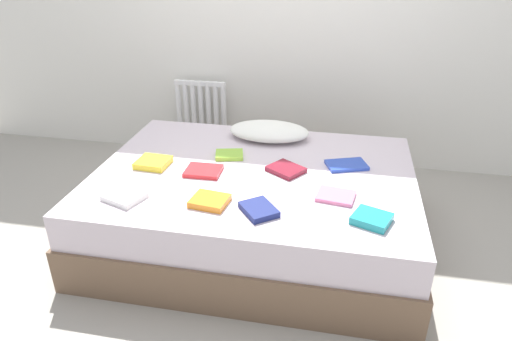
% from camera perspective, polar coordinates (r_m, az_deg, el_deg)
% --- Properties ---
extents(ground_plane, '(8.00, 8.00, 0.00)m').
position_cam_1_polar(ground_plane, '(3.12, -0.18, -8.30)').
color(ground_plane, '#9E998E').
extents(bed, '(2.00, 1.50, 0.50)m').
position_cam_1_polar(bed, '(2.99, -0.19, -4.42)').
color(bed, brown).
rests_on(bed, ground).
extents(radiator, '(0.46, 0.04, 0.58)m').
position_cam_1_polar(radiator, '(4.14, -6.79, 7.10)').
color(radiator, white).
rests_on(radiator, ground).
extents(pillow, '(0.58, 0.35, 0.11)m').
position_cam_1_polar(pillow, '(3.32, 1.59, 4.90)').
color(pillow, white).
rests_on(pillow, bed).
extents(textbook_orange, '(0.21, 0.19, 0.04)m').
position_cam_1_polar(textbook_orange, '(2.52, -5.76, -3.78)').
color(textbook_orange, orange).
rests_on(textbook_orange, bed).
extents(textbook_pink, '(0.23, 0.19, 0.02)m').
position_cam_1_polar(textbook_pink, '(2.61, 9.86, -3.13)').
color(textbook_pink, pink).
rests_on(textbook_pink, bed).
extents(textbook_yellow, '(0.21, 0.20, 0.04)m').
position_cam_1_polar(textbook_yellow, '(3.00, -12.63, 0.96)').
color(textbook_yellow, yellow).
rests_on(textbook_yellow, bed).
extents(textbook_maroon, '(0.26, 0.25, 0.03)m').
position_cam_1_polar(textbook_maroon, '(2.86, 3.73, 0.13)').
color(textbook_maroon, maroon).
rests_on(textbook_maroon, bed).
extents(textbook_lime, '(0.21, 0.18, 0.03)m').
position_cam_1_polar(textbook_lime, '(3.05, -3.32, 1.95)').
color(textbook_lime, '#8CC638').
rests_on(textbook_lime, bed).
extents(textbook_blue, '(0.29, 0.24, 0.02)m').
position_cam_1_polar(textbook_blue, '(2.97, 11.16, 0.67)').
color(textbook_blue, '#2847B7').
rests_on(textbook_blue, bed).
extents(textbook_navy, '(0.24, 0.25, 0.03)m').
position_cam_1_polar(textbook_navy, '(2.43, 0.35, -4.86)').
color(textbook_navy, navy).
rests_on(textbook_navy, bed).
extents(textbook_red, '(0.22, 0.18, 0.03)m').
position_cam_1_polar(textbook_red, '(2.86, -6.53, -0.05)').
color(textbook_red, red).
rests_on(textbook_red, bed).
extents(textbook_teal, '(0.23, 0.22, 0.04)m').
position_cam_1_polar(textbook_teal, '(2.43, 14.15, -5.82)').
color(textbook_teal, teal).
rests_on(textbook_teal, bed).
extents(textbook_white, '(0.25, 0.23, 0.03)m').
position_cam_1_polar(textbook_white, '(2.66, -15.99, -3.11)').
color(textbook_white, white).
rests_on(textbook_white, bed).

